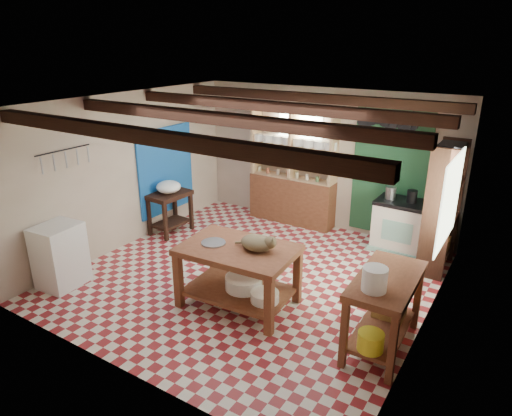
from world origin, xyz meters
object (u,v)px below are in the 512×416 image
Objects in this scene: right_counter at (383,312)px; cat at (257,243)px; prep_table at (170,213)px; white_cabinet at (60,256)px; stove at (402,226)px; work_table at (238,276)px.

cat is (-1.68, -0.06, 0.49)m from right_counter.
white_cabinet reaches higher than prep_table.
stove is 0.97× the size of white_cabinet.
cat is at bearing 15.39° from white_cabinet.
right_counter is at bearing -12.60° from prep_table.
cat is (2.70, -1.30, 0.56)m from prep_table.
prep_table is at bearing 147.10° from work_table.
white_cabinet is 4.53m from right_counter.
white_cabinet is at bearing -163.02° from work_table.
stove is at bearing 99.70° from right_counter.
stove is 1.17× the size of prep_table.
stove is at bearing 54.09° from cat.
cat is at bearing 11.31° from work_table.
cat reaches higher than work_table.
prep_table is at bearing -157.82° from stove.
work_table is 2.65m from white_cabinet.
right_counter is at bearing 8.76° from white_cabinet.
work_table is 2.81m from prep_table.
right_counter reaches higher than prep_table.
white_cabinet is (-2.47, -0.94, 0.04)m from work_table.
white_cabinet reaches higher than right_counter.
stove is 0.71× the size of right_counter.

